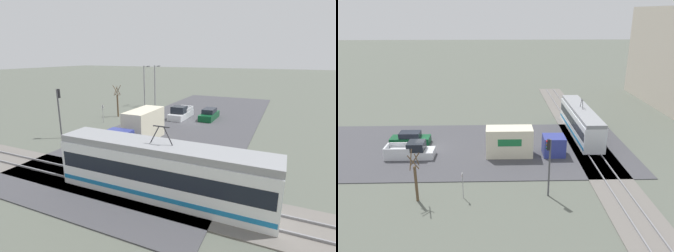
% 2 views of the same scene
% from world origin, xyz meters
% --- Properties ---
extents(ground_plane, '(320.00, 320.00, 0.00)m').
position_xyz_m(ground_plane, '(0.00, 0.00, 0.00)').
color(ground_plane, '#565B51').
extents(road_surface, '(16.54, 47.75, 0.08)m').
position_xyz_m(road_surface, '(0.00, 0.00, 0.04)').
color(road_surface, '#424247').
rests_on(road_surface, ground).
extents(rail_bed, '(62.54, 4.40, 0.22)m').
position_xyz_m(rail_bed, '(0.00, 19.27, 0.05)').
color(rail_bed, slate).
rests_on(rail_bed, ground).
extents(light_rail_tram, '(14.11, 2.61, 4.65)m').
position_xyz_m(light_rail_tram, '(-4.57, 19.27, 1.79)').
color(light_rail_tram, white).
rests_on(light_rail_tram, ground).
extents(box_truck, '(2.35, 8.85, 3.27)m').
position_xyz_m(box_truck, '(2.22, 10.78, 1.59)').
color(box_truck, navy).
rests_on(box_truck, ground).
extents(pickup_truck, '(2.07, 5.36, 1.81)m').
position_xyz_m(pickup_truck, '(2.43, -1.44, 0.76)').
color(pickup_truck, silver).
rests_on(pickup_truck, ground).
extents(sedan_car_0, '(1.84, 4.75, 1.52)m').
position_xyz_m(sedan_car_0, '(-1.51, -2.49, 0.71)').
color(sedan_car_0, '#0C4723').
rests_on(sedan_car_0, ground).
extents(traffic_light_pole, '(0.28, 0.47, 5.40)m').
position_xyz_m(traffic_light_pole, '(10.92, 12.62, 3.49)').
color(traffic_light_pole, '#47474C').
rests_on(traffic_light_pole, ground).
extents(street_tree, '(1.11, 0.92, 4.69)m').
position_xyz_m(street_tree, '(11.41, 1.26, 2.13)').
color(street_tree, brown).
rests_on(street_tree, ground).
extents(street_lamp_near_crossing, '(0.36, 1.95, 7.13)m').
position_xyz_m(street_lamp_near_crossing, '(12.07, -8.16, 4.17)').
color(street_lamp_near_crossing, gray).
rests_on(street_lamp_near_crossing, ground).
extents(street_lamp_mid_block, '(0.36, 1.95, 7.22)m').
position_xyz_m(street_lamp_mid_block, '(9.83, -7.93, 4.22)').
color(street_lamp_mid_block, gray).
rests_on(street_lamp_mid_block, ground).
extents(no_parking_sign, '(0.32, 0.08, 2.43)m').
position_xyz_m(no_parking_sign, '(11.08, 5.17, 1.47)').
color(no_parking_sign, gray).
rests_on(no_parking_sign, ground).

